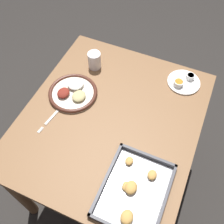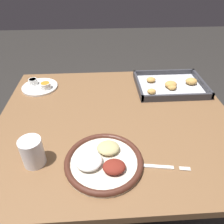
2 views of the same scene
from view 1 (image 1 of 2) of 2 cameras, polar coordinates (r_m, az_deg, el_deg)
The scene contains 7 objects.
ground_plane at distance 1.96m, azimuth -0.22°, elevation -13.27°, with size 8.00×8.00×0.00m, color #282623.
dining_table at distance 1.39m, azimuth -0.29°, elevation -4.13°, with size 0.98×0.85×0.75m.
dinner_plate at distance 1.38m, azimuth -8.48°, elevation 4.28°, with size 0.26×0.26×0.04m.
fork at distance 1.33m, azimuth -12.46°, elevation -0.57°, with size 0.22×0.05×0.00m.
saucer_plate at distance 1.47m, azimuth 15.31°, elevation 6.40°, with size 0.18×0.18×0.04m.
baking_tray at distance 1.13m, azimuth 4.81°, elevation -16.69°, with size 0.34×0.26×0.04m.
drinking_cup at distance 1.47m, azimuth -3.84°, elevation 11.16°, with size 0.07×0.07×0.10m.
Camera 1 is at (0.64, 0.29, 1.83)m, focal length 42.00 mm.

